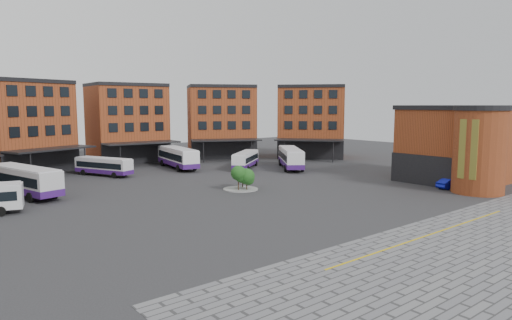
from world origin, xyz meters
TOP-DOWN VIEW (x-y plane):
  - ground at (0.00, 0.00)m, footprint 160.00×160.00m
  - yellow_line at (2.00, -14.00)m, footprint 26.00×0.15m
  - main_building at (-4.77, 38.25)m, footprint 94.14×42.48m
  - east_building at (28.70, -3.06)m, footprint 17.40×15.40m
  - tree_island at (2.14, 11.65)m, footprint 4.40×4.40m
  - bus_b at (-20.18, 24.62)m, footprint 5.75×12.76m
  - bus_c at (-7.13, 34.09)m, footprint 6.03×9.83m
  - bus_d at (5.59, 34.13)m, footprint 4.83×12.70m
  - bus_e at (14.51, 26.95)m, footprint 9.17×7.90m
  - bus_f at (20.22, 21.94)m, footprint 9.40×11.52m
  - blue_car at (23.21, -4.42)m, footprint 4.09×1.90m

SIDE VIEW (x-z plane):
  - ground at x=0.00m, z-range 0.00..0.00m
  - yellow_line at x=2.00m, z-range 0.02..0.04m
  - blue_car at x=23.21m, z-range 0.00..1.30m
  - bus_c at x=-7.13m, z-range 0.11..2.86m
  - bus_e at x=14.51m, z-range 0.12..2.90m
  - tree_island at x=2.14m, z-range 0.05..3.25m
  - bus_f at x=20.22m, z-range 0.14..3.58m
  - bus_d at x=5.59m, z-range 0.15..3.64m
  - bus_b at x=-20.18m, z-range 0.15..3.65m
  - east_building at x=28.70m, z-range -0.01..10.59m
  - main_building at x=-4.77m, z-range -0.07..14.53m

